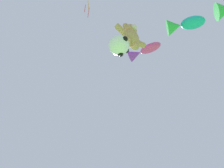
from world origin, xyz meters
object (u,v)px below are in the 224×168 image
fish_kite_teal (183,25)px  diamond_kite (88,5)px  soccer_ball_kite (119,45)px  teddy_bear_kite (130,36)px  fish_kite_magenta (143,51)px

fish_kite_teal → diamond_kite: bearing=144.5°
fish_kite_teal → diamond_kite: 5.61m
soccer_ball_kite → fish_kite_teal: 4.38m
teddy_bear_kite → diamond_kite: 4.24m
fish_kite_teal → teddy_bear_kite: bearing=141.7°
soccer_ball_kite → diamond_kite: bearing=139.7°
soccer_ball_kite → fish_kite_magenta: size_ratio=0.51×
teddy_bear_kite → soccer_ball_kite: (-0.65, 0.12, -1.48)m
soccer_ball_kite → fish_kite_teal: fish_kite_teal is taller
soccer_ball_kite → diamond_kite: diamond_kite is taller
teddy_bear_kite → fish_kite_magenta: bearing=23.7°
fish_kite_magenta → fish_kite_teal: fish_kite_teal is taller
teddy_bear_kite → diamond_kite: (-1.95, 1.22, 3.56)m
teddy_bear_kite → fish_kite_teal: (2.21, -1.75, 1.26)m
teddy_bear_kite → fish_kite_teal: fish_kite_teal is taller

